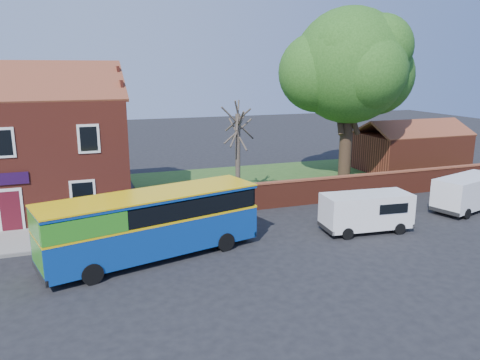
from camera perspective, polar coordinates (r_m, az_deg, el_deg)
name	(u,v)px	position (r m, az deg, el deg)	size (l,w,h in m)	color
ground	(180,271)	(19.76, -7.32, -10.97)	(120.00, 120.00, 0.00)	black
pavement	(9,243)	(24.97, -26.32, -6.86)	(18.00, 3.50, 0.12)	gray
kerb	(4,256)	(23.33, -26.79, -8.27)	(18.00, 0.15, 0.14)	slate
grass_strip	(312,178)	(35.79, 8.73, 0.21)	(26.00, 12.00, 0.04)	#426B28
shop_building	(14,153)	(29.71, -25.85, 2.97)	(12.30, 8.13, 10.50)	maroon
boundary_wall	(357,187)	(30.61, 14.07, -0.78)	(22.00, 0.38, 1.60)	maroon
outbuilding	(411,151)	(40.47, 20.15, 3.37)	(8.20, 5.06, 4.17)	maroon
bus	(146,223)	(20.60, -11.43, -5.15)	(9.84, 4.73, 2.91)	navy
van_near	(366,211)	(24.63, 15.17, -3.61)	(4.63, 2.19, 1.97)	white
van_far	(467,192)	(30.25, 25.96, -1.30)	(4.96, 3.10, 2.03)	white
large_tree	(349,70)	(34.50, 13.14, 12.97)	(10.07, 7.96, 12.28)	black
bare_tree	(238,152)	(29.08, -0.26, 3.39)	(2.23, 2.65, 5.94)	#4C4238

